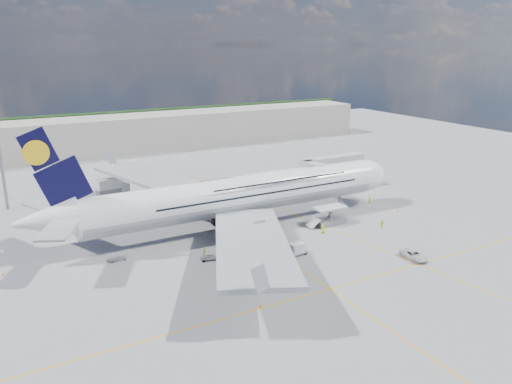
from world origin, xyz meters
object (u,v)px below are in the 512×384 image
airliner (240,194)px  baggage_tug (249,278)px  catering_truck_inner (165,194)px  cone_wing_right_inner (229,257)px  dolly_row_c (264,264)px  crew_loader (382,224)px  crew_van (323,228)px  crew_tug (269,263)px  crew_wing (204,251)px  dolly_back (117,259)px  cone_tail (3,274)px  dolly_nose_near (250,235)px  dolly_nose_far (297,249)px  dolly_row_b (240,260)px  cone_nose (397,210)px  catering_truck_outer (112,188)px  cone_wing_right_outer (260,306)px  cone_wing_left_inner (144,216)px  cone_wing_left_outer (167,194)px  service_van (414,255)px  dolly_row_a (208,258)px  cargo_loader (329,218)px  crew_nose (370,200)px  jet_bridge (328,166)px

airliner → baggage_tug: (-9.87, -22.24, -6.17)m
catering_truck_inner → cone_wing_right_inner: bearing=-99.7°
dolly_row_c → crew_loader: 30.20m
catering_truck_inner → crew_van: (20.08, -34.71, -0.71)m
crew_loader → crew_tug: crew_loader is taller
crew_wing → dolly_back: bearing=59.7°
dolly_row_c → cone_tail: bearing=162.1°
dolly_nose_near → cone_tail: (-41.31, 5.88, -0.73)m
dolly_nose_far → dolly_nose_near: size_ratio=1.10×
baggage_tug → cone_wing_right_inner: 9.70m
dolly_row_b → dolly_back: size_ratio=1.26×
dolly_back → catering_truck_inner: bearing=57.2°
airliner → crew_wing: size_ratio=48.46×
cone_nose → dolly_nose_near: bearing=178.9°
dolly_back → catering_truck_outer: size_ratio=0.35×
cone_wing_right_inner → cone_wing_right_outer: size_ratio=0.84×
airliner → cone_wing_right_outer: size_ratio=136.61×
cone_wing_left_inner → cone_nose: bearing=-24.6°
dolly_nose_near → cone_wing_left_outer: dolly_nose_near is taller
dolly_back → service_van: (44.48, -23.71, 0.41)m
dolly_back → service_van: bearing=-28.4°
dolly_row_a → dolly_nose_far: bearing=-6.6°
cargo_loader → cone_wing_left_inner: 38.79m
cone_wing_right_inner → crew_tug: bearing=-56.7°
crew_nose → cone_wing_right_inner: 42.86m
cargo_loader → catering_truck_outer: catering_truck_outer is taller
airliner → baggage_tug: 25.10m
baggage_tug → crew_nose: size_ratio=1.39×
dolly_row_b → crew_nose: 43.79m
catering_truck_inner → crew_wing: (-4.39, -33.60, -0.87)m
dolly_row_b → cone_wing_left_inner: bearing=90.3°
cone_wing_left_outer → jet_bridge: bearing=-26.3°
dolly_row_c → dolly_row_b: bearing=143.1°
dolly_back → crew_tug: 25.69m
catering_truck_outer → airliner: bearing=-67.6°
dolly_row_a → dolly_nose_far: size_ratio=0.80×
cone_wing_left_outer → crew_wing: bearing=-99.4°
catering_truck_outer → cone_wing_left_outer: bearing=-28.0°
cone_wing_left_inner → cone_tail: bearing=-149.6°
service_van → cone_wing_left_outer: (-24.53, 56.46, -0.44)m
dolly_nose_far → catering_truck_outer: catering_truck_outer is taller
airliner → crew_loader: size_ratio=43.31×
crew_loader → crew_nose: bearing=74.4°
baggage_tug → jet_bridge: bearing=64.8°
dolly_row_b → crew_loader: (32.72, 1.92, -0.15)m
crew_van → cone_wing_right_outer: 31.20m
cone_wing_right_outer → airliner: bearing=67.9°
cone_tail → airliner: bearing=1.6°
crew_van → crew_tug: size_ratio=1.24×
dolly_nose_near → crew_tug: size_ratio=2.06×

